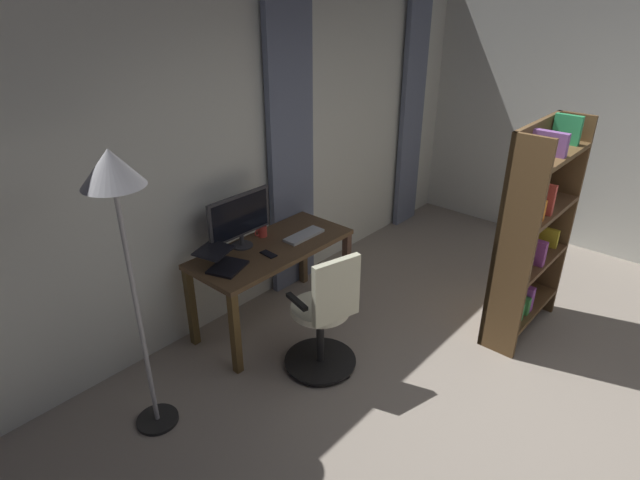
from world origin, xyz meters
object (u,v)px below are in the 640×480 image
at_px(computer_keyboard, 304,235).
at_px(laptop, 222,261).
at_px(mug_coffee, 262,231).
at_px(computer_monitor, 240,217).
at_px(floor_lamp, 116,197).
at_px(bookshelf, 529,233).
at_px(desk, 272,257).
at_px(office_chair, 325,318).
at_px(cell_phone_by_monitor, 268,254).

distance_m(computer_keyboard, laptop, 0.81).
relative_size(laptop, mug_coffee, 3.22).
relative_size(computer_monitor, floor_lamp, 0.32).
distance_m(computer_monitor, bookshelf, 2.32).
relative_size(desk, mug_coffee, 11.07).
height_order(computer_monitor, floor_lamp, floor_lamp).
bearing_deg(computer_keyboard, desk, -14.03).
bearing_deg(mug_coffee, computer_keyboard, 129.97).
bearing_deg(computer_keyboard, floor_lamp, 5.86).
bearing_deg(office_chair, computer_keyboard, 68.16).
bearing_deg(computer_monitor, mug_coffee, -178.17).
xyz_separation_m(desk, floor_lamp, (1.36, 0.25, 1.01)).
height_order(computer_keyboard, bookshelf, bookshelf).
xyz_separation_m(cell_phone_by_monitor, bookshelf, (-1.43, 1.51, 0.15)).
distance_m(mug_coffee, floor_lamp, 1.73).
bearing_deg(laptop, office_chair, 91.28).
bearing_deg(floor_lamp, mug_coffee, -162.72).
distance_m(computer_monitor, laptop, 0.43).
xyz_separation_m(computer_monitor, laptop, (0.34, 0.17, -0.20)).
xyz_separation_m(laptop, cell_phone_by_monitor, (-0.37, 0.11, -0.05)).
bearing_deg(laptop, desk, 158.07).
relative_size(desk, computer_keyboard, 3.67).
distance_m(office_chair, cell_phone_by_monitor, 0.73).
relative_size(computer_monitor, bookshelf, 0.34).
distance_m(desk, mug_coffee, 0.26).
bearing_deg(bookshelf, computer_monitor, -50.66).
distance_m(computer_monitor, cell_phone_by_monitor, 0.38).
relative_size(desk, cell_phone_by_monitor, 9.71).
distance_m(office_chair, computer_monitor, 1.08).
bearing_deg(bookshelf, floor_lamp, -26.86).
xyz_separation_m(computer_monitor, floor_lamp, (1.20, 0.44, 0.65)).
bearing_deg(computer_keyboard, computer_monitor, -29.95).
bearing_deg(computer_monitor, cell_phone_by_monitor, 97.47).
distance_m(office_chair, laptop, 0.89).
bearing_deg(computer_monitor, floor_lamp, 20.08).
height_order(laptop, bookshelf, bookshelf).
relative_size(laptop, bookshelf, 0.23).
distance_m(cell_phone_by_monitor, floor_lamp, 1.54).
relative_size(laptop, floor_lamp, 0.21).
bearing_deg(cell_phone_by_monitor, computer_keyboard, -175.45).
bearing_deg(desk, laptop, -2.67).
bearing_deg(cell_phone_by_monitor, computer_monitor, -79.36).
bearing_deg(bookshelf, mug_coffee, -55.55).
relative_size(computer_keyboard, bookshelf, 0.21).
bearing_deg(office_chair, computer_monitor, 102.35).
xyz_separation_m(mug_coffee, bookshelf, (-1.23, 1.80, 0.11)).
relative_size(computer_keyboard, mug_coffee, 3.01).
height_order(computer_monitor, mug_coffee, computer_monitor).
height_order(desk, computer_monitor, computer_monitor).
xyz_separation_m(office_chair, computer_keyboard, (-0.51, -0.68, 0.28)).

